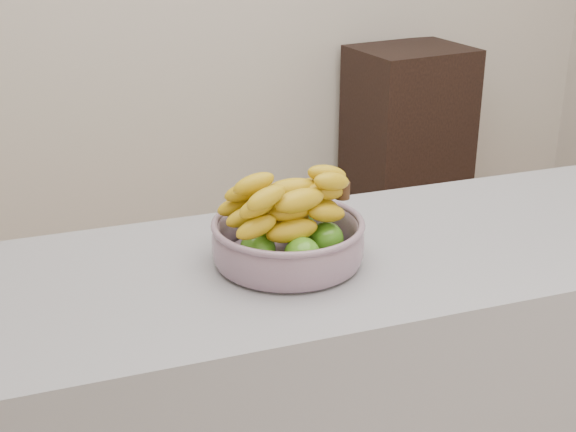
# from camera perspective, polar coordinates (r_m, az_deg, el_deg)

# --- Properties ---
(counter) EXTENTS (2.00, 0.60, 0.90)m
(counter) POSITION_cam_1_polar(r_m,az_deg,el_deg) (1.97, 8.53, -13.79)
(counter) COLOR gray
(counter) RESTS_ON ground
(cabinet) EXTENTS (0.56, 0.47, 0.92)m
(cabinet) POSITION_cam_1_polar(r_m,az_deg,el_deg) (3.85, 8.44, 5.04)
(cabinet) COLOR black
(cabinet) RESTS_ON ground
(fruit_bowl) EXTENTS (0.31, 0.31, 0.18)m
(fruit_bowl) POSITION_cam_1_polar(r_m,az_deg,el_deg) (1.60, 0.01, -1.36)
(fruit_bowl) COLOR #98A2B7
(fruit_bowl) RESTS_ON counter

